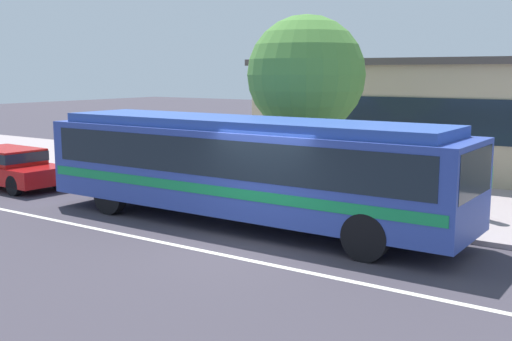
{
  "coord_description": "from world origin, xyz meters",
  "views": [
    {
      "loc": [
        7.61,
        -10.88,
        3.81
      ],
      "look_at": [
        -1.37,
        2.19,
        1.3
      ],
      "focal_mm": 43.98,
      "sensor_mm": 36.0,
      "label": 1
    }
  ],
  "objects_px": {
    "transit_bus": "(244,163)",
    "pedestrian_waiting_near_sign": "(485,183)",
    "street_tree_near_stop": "(306,76)",
    "sedan_behind_bus": "(9,165)",
    "pedestrian_walking_along_curb": "(203,162)"
  },
  "relations": [
    {
      "from": "pedestrian_walking_along_curb",
      "to": "street_tree_near_stop",
      "type": "xyz_separation_m",
      "value": [
        2.59,
        1.69,
        2.6
      ]
    },
    {
      "from": "transit_bus",
      "to": "street_tree_near_stop",
      "type": "height_order",
      "value": "street_tree_near_stop"
    },
    {
      "from": "sedan_behind_bus",
      "to": "street_tree_near_stop",
      "type": "relative_size",
      "value": 0.82
    },
    {
      "from": "transit_bus",
      "to": "pedestrian_walking_along_curb",
      "type": "bearing_deg",
      "value": 145.33
    },
    {
      "from": "sedan_behind_bus",
      "to": "pedestrian_walking_along_curb",
      "type": "xyz_separation_m",
      "value": [
        6.49,
        2.25,
        0.37
      ]
    },
    {
      "from": "sedan_behind_bus",
      "to": "street_tree_near_stop",
      "type": "bearing_deg",
      "value": 23.51
    },
    {
      "from": "transit_bus",
      "to": "street_tree_near_stop",
      "type": "bearing_deg",
      "value": 96.28
    },
    {
      "from": "transit_bus",
      "to": "pedestrian_walking_along_curb",
      "type": "xyz_separation_m",
      "value": [
        -3.0,
        2.08,
        -0.47
      ]
    },
    {
      "from": "pedestrian_waiting_near_sign",
      "to": "pedestrian_walking_along_curb",
      "type": "xyz_separation_m",
      "value": [
        -7.97,
        -1.39,
        0.05
      ]
    },
    {
      "from": "sedan_behind_bus",
      "to": "pedestrian_waiting_near_sign",
      "type": "height_order",
      "value": "pedestrian_waiting_near_sign"
    },
    {
      "from": "transit_bus",
      "to": "pedestrian_waiting_near_sign",
      "type": "height_order",
      "value": "transit_bus"
    },
    {
      "from": "street_tree_near_stop",
      "to": "sedan_behind_bus",
      "type": "bearing_deg",
      "value": -156.49
    },
    {
      "from": "sedan_behind_bus",
      "to": "pedestrian_walking_along_curb",
      "type": "height_order",
      "value": "pedestrian_walking_along_curb"
    },
    {
      "from": "transit_bus",
      "to": "sedan_behind_bus",
      "type": "xyz_separation_m",
      "value": [
        -9.49,
        -0.18,
        -0.84
      ]
    },
    {
      "from": "sedan_behind_bus",
      "to": "street_tree_near_stop",
      "type": "xyz_separation_m",
      "value": [
        9.07,
        3.95,
        2.97
      ]
    }
  ]
}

